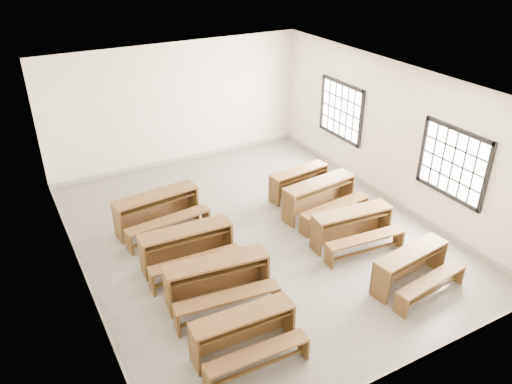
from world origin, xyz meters
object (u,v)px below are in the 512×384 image
desk_set_3 (158,209)px  desk_set_5 (353,225)px  desk_set_2 (187,245)px  desk_set_4 (412,266)px  desk_set_0 (244,332)px  desk_set_1 (218,278)px  desk_set_6 (321,196)px  desk_set_7 (300,181)px

desk_set_3 → desk_set_5: size_ratio=1.08×
desk_set_2 → desk_set_5: size_ratio=1.02×
desk_set_2 → desk_set_4: bearing=-34.3°
desk_set_0 → desk_set_1: size_ratio=0.87×
desk_set_2 → desk_set_4: 4.10m
desk_set_2 → desk_set_0: bearing=-89.3°
desk_set_2 → desk_set_3: bearing=94.8°
desk_set_1 → desk_set_4: desk_set_1 is taller
desk_set_6 → desk_set_7: size_ratio=1.16×
desk_set_0 → desk_set_2: (0.09, 2.47, 0.04)m
desk_set_3 → desk_set_6: desk_set_3 is taller
desk_set_1 → desk_set_2: bearing=100.6°
desk_set_5 → desk_set_7: bearing=90.3°
desk_set_0 → desk_set_3: (0.04, 4.00, 0.05)m
desk_set_0 → desk_set_4: size_ratio=0.98×
desk_set_0 → desk_set_1: desk_set_1 is taller
desk_set_5 → desk_set_1: bearing=-169.7°
desk_set_5 → desk_set_6: (0.13, 1.30, 0.03)m
desk_set_5 → desk_set_7: 2.23m
desk_set_7 → desk_set_2: bearing=-165.5°
desk_set_3 → desk_set_5: (3.23, -2.45, -0.03)m
desk_set_2 → desk_set_3: 1.53m
desk_set_5 → desk_set_6: desk_set_6 is taller
desk_set_3 → desk_set_5: 4.06m
desk_set_3 → desk_set_7: (3.42, -0.23, -0.07)m
desk_set_1 → desk_set_4: 3.44m
desk_set_0 → desk_set_1: (0.17, 1.28, 0.05)m
desk_set_2 → desk_set_5: bearing=-13.4°
desk_set_1 → desk_set_3: desk_set_3 is taller
desk_set_1 → desk_set_7: (3.29, 2.49, -0.07)m
desk_set_0 → desk_set_5: bearing=27.7°
desk_set_1 → desk_set_5: (3.10, 0.27, -0.03)m
desk_set_3 → desk_set_6: (3.36, -1.16, -0.01)m
desk_set_4 → desk_set_3: bearing=122.8°
desk_set_0 → desk_set_6: desk_set_6 is taller
desk_set_4 → desk_set_5: (-0.09, 1.55, 0.02)m
desk_set_4 → desk_set_5: bearing=86.4°
desk_set_3 → desk_set_1: bearing=-93.3°
desk_set_3 → desk_set_7: desk_set_3 is taller
desk_set_7 → desk_set_1: bearing=-149.5°
desk_set_1 → desk_set_5: bearing=11.7°
desk_set_1 → desk_set_7: bearing=43.8°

